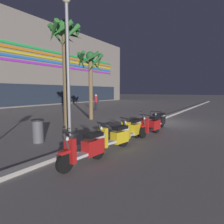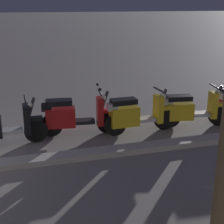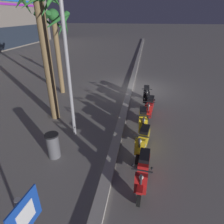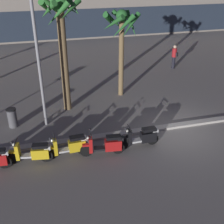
{
  "view_description": "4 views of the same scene",
  "coord_description": "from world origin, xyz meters",
  "px_view_note": "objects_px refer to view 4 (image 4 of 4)",
  "views": [
    {
      "loc": [
        -12.21,
        -4.34,
        2.09
      ],
      "look_at": [
        -4.68,
        0.61,
        1.09
      ],
      "focal_mm": 30.3,
      "sensor_mm": 36.0,
      "label": 1
    },
    {
      "loc": [
        -2.58,
        6.36,
        3.01
      ],
      "look_at": [
        -4.36,
        0.1,
        0.87
      ],
      "focal_mm": 54.02,
      "sensor_mm": 36.0,
      "label": 2
    },
    {
      "loc": [
        -12.61,
        -0.68,
        4.64
      ],
      "look_at": [
        -5.77,
        0.52,
        1.07
      ],
      "focal_mm": 30.72,
      "sensor_mm": 36.0,
      "label": 3
    },
    {
      "loc": [
        -5.99,
        -10.43,
        7.11
      ],
      "look_at": [
        -3.21,
        0.0,
        1.39
      ],
      "focal_mm": 45.56,
      "sensor_mm": 36.0,
      "label": 4
    }
  ],
  "objects_px": {
    "scooter_black_last_in_row": "(142,137)",
    "palm_tree_near_sign": "(61,27)",
    "palm_tree_by_mall_entrance": "(121,31)",
    "street_lamp": "(37,47)",
    "scooter_red_gap_after_mid": "(106,145)",
    "pedestrian_strolling_near_curb": "(174,56)",
    "litter_bin": "(12,118)",
    "scooter_yellow_far_back": "(70,146)",
    "scooter_yellow_lead_nearest": "(33,153)"
  },
  "relations": [
    {
      "from": "scooter_red_gap_after_mid",
      "to": "pedestrian_strolling_near_curb",
      "type": "height_order",
      "value": "pedestrian_strolling_near_curb"
    },
    {
      "from": "palm_tree_by_mall_entrance",
      "to": "palm_tree_near_sign",
      "type": "xyz_separation_m",
      "value": [
        -3.3,
        -1.04,
        0.56
      ]
    },
    {
      "from": "scooter_black_last_in_row",
      "to": "pedestrian_strolling_near_curb",
      "type": "xyz_separation_m",
      "value": [
        5.82,
        9.02,
        0.48
      ]
    },
    {
      "from": "scooter_yellow_lead_nearest",
      "to": "scooter_black_last_in_row",
      "type": "xyz_separation_m",
      "value": [
        4.55,
        -0.05,
        0.01
      ]
    },
    {
      "from": "scooter_red_gap_after_mid",
      "to": "scooter_yellow_far_back",
      "type": "bearing_deg",
      "value": 168.19
    },
    {
      "from": "scooter_yellow_lead_nearest",
      "to": "scooter_red_gap_after_mid",
      "type": "height_order",
      "value": "scooter_red_gap_after_mid"
    },
    {
      "from": "scooter_yellow_far_back",
      "to": "palm_tree_near_sign",
      "type": "relative_size",
      "value": 0.31
    },
    {
      "from": "scooter_yellow_lead_nearest",
      "to": "litter_bin",
      "type": "relative_size",
      "value": 1.86
    },
    {
      "from": "litter_bin",
      "to": "street_lamp",
      "type": "bearing_deg",
      "value": -7.45
    },
    {
      "from": "palm_tree_by_mall_entrance",
      "to": "palm_tree_near_sign",
      "type": "distance_m",
      "value": 3.51
    },
    {
      "from": "scooter_yellow_far_back",
      "to": "palm_tree_near_sign",
      "type": "xyz_separation_m",
      "value": [
        0.4,
        4.32,
        3.88
      ]
    },
    {
      "from": "scooter_yellow_far_back",
      "to": "pedestrian_strolling_near_curb",
      "type": "height_order",
      "value": "pedestrian_strolling_near_curb"
    },
    {
      "from": "scooter_yellow_far_back",
      "to": "pedestrian_strolling_near_curb",
      "type": "relative_size",
      "value": 1.03
    },
    {
      "from": "scooter_yellow_far_back",
      "to": "scooter_red_gap_after_mid",
      "type": "distance_m",
      "value": 1.46
    },
    {
      "from": "pedestrian_strolling_near_curb",
      "to": "litter_bin",
      "type": "relative_size",
      "value": 1.84
    },
    {
      "from": "scooter_yellow_far_back",
      "to": "palm_tree_by_mall_entrance",
      "type": "height_order",
      "value": "palm_tree_by_mall_entrance"
    },
    {
      "from": "palm_tree_near_sign",
      "to": "litter_bin",
      "type": "height_order",
      "value": "palm_tree_near_sign"
    },
    {
      "from": "scooter_red_gap_after_mid",
      "to": "scooter_yellow_lead_nearest",
      "type": "bearing_deg",
      "value": 175.21
    },
    {
      "from": "litter_bin",
      "to": "palm_tree_near_sign",
      "type": "bearing_deg",
      "value": 24.06
    },
    {
      "from": "scooter_yellow_far_back",
      "to": "palm_tree_near_sign",
      "type": "bearing_deg",
      "value": 84.69
    },
    {
      "from": "pedestrian_strolling_near_curb",
      "to": "scooter_yellow_lead_nearest",
      "type": "bearing_deg",
      "value": -139.12
    },
    {
      "from": "scooter_yellow_far_back",
      "to": "litter_bin",
      "type": "bearing_deg",
      "value": 127.88
    },
    {
      "from": "scooter_black_last_in_row",
      "to": "palm_tree_near_sign",
      "type": "distance_m",
      "value": 6.47
    },
    {
      "from": "scooter_yellow_lead_nearest",
      "to": "palm_tree_by_mall_entrance",
      "type": "relative_size",
      "value": 0.36
    },
    {
      "from": "scooter_yellow_far_back",
      "to": "palm_tree_near_sign",
      "type": "distance_m",
      "value": 5.82
    },
    {
      "from": "palm_tree_near_sign",
      "to": "pedestrian_strolling_near_curb",
      "type": "height_order",
      "value": "palm_tree_near_sign"
    },
    {
      "from": "scooter_yellow_far_back",
      "to": "palm_tree_by_mall_entrance",
      "type": "distance_m",
      "value": 7.31
    },
    {
      "from": "scooter_yellow_lead_nearest",
      "to": "scooter_red_gap_after_mid",
      "type": "xyz_separation_m",
      "value": [
        2.9,
        -0.24,
        0.02
      ]
    },
    {
      "from": "scooter_red_gap_after_mid",
      "to": "pedestrian_strolling_near_curb",
      "type": "distance_m",
      "value": 11.88
    },
    {
      "from": "scooter_yellow_far_back",
      "to": "scooter_black_last_in_row",
      "type": "distance_m",
      "value": 3.08
    },
    {
      "from": "palm_tree_by_mall_entrance",
      "to": "street_lamp",
      "type": "xyz_separation_m",
      "value": [
        -4.54,
        -2.49,
        0.07
      ]
    },
    {
      "from": "litter_bin",
      "to": "palm_tree_by_mall_entrance",
      "type": "bearing_deg",
      "value": 20.6
    },
    {
      "from": "palm_tree_by_mall_entrance",
      "to": "litter_bin",
      "type": "relative_size",
      "value": 5.16
    },
    {
      "from": "palm_tree_by_mall_entrance",
      "to": "palm_tree_near_sign",
      "type": "relative_size",
      "value": 0.84
    },
    {
      "from": "scooter_black_last_in_row",
      "to": "palm_tree_near_sign",
      "type": "xyz_separation_m",
      "value": [
        -2.68,
        4.42,
        3.89
      ]
    },
    {
      "from": "scooter_yellow_lead_nearest",
      "to": "pedestrian_strolling_near_curb",
      "type": "height_order",
      "value": "pedestrian_strolling_near_curb"
    },
    {
      "from": "scooter_yellow_far_back",
      "to": "scooter_red_gap_after_mid",
      "type": "bearing_deg",
      "value": -11.81
    },
    {
      "from": "scooter_yellow_lead_nearest",
      "to": "scooter_yellow_far_back",
      "type": "bearing_deg",
      "value": 2.16
    },
    {
      "from": "palm_tree_near_sign",
      "to": "litter_bin",
      "type": "xyz_separation_m",
      "value": [
        -2.79,
        -1.25,
        -3.86
      ]
    },
    {
      "from": "scooter_yellow_lead_nearest",
      "to": "pedestrian_strolling_near_curb",
      "type": "xyz_separation_m",
      "value": [
        10.37,
        8.98,
        0.49
      ]
    },
    {
      "from": "scooter_yellow_far_back",
      "to": "palm_tree_by_mall_entrance",
      "type": "xyz_separation_m",
      "value": [
        3.7,
        5.36,
        3.32
      ]
    },
    {
      "from": "palm_tree_near_sign",
      "to": "scooter_yellow_lead_nearest",
      "type": "bearing_deg",
      "value": -113.21
    },
    {
      "from": "scooter_black_last_in_row",
      "to": "palm_tree_by_mall_entrance",
      "type": "xyz_separation_m",
      "value": [
        0.62,
        5.47,
        3.32
      ]
    },
    {
      "from": "street_lamp",
      "to": "litter_bin",
      "type": "bearing_deg",
      "value": 172.55
    },
    {
      "from": "palm_tree_by_mall_entrance",
      "to": "pedestrian_strolling_near_curb",
      "type": "relative_size",
      "value": 2.8
    },
    {
      "from": "scooter_red_gap_after_mid",
      "to": "street_lamp",
      "type": "distance_m",
      "value": 5.16
    },
    {
      "from": "scooter_yellow_lead_nearest",
      "to": "scooter_black_last_in_row",
      "type": "relative_size",
      "value": 0.99
    },
    {
      "from": "street_lamp",
      "to": "scooter_red_gap_after_mid",
      "type": "bearing_deg",
      "value": -54.41
    },
    {
      "from": "palm_tree_near_sign",
      "to": "litter_bin",
      "type": "relative_size",
      "value": 6.18
    },
    {
      "from": "scooter_black_last_in_row",
      "to": "palm_tree_near_sign",
      "type": "height_order",
      "value": "palm_tree_near_sign"
    }
  ]
}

